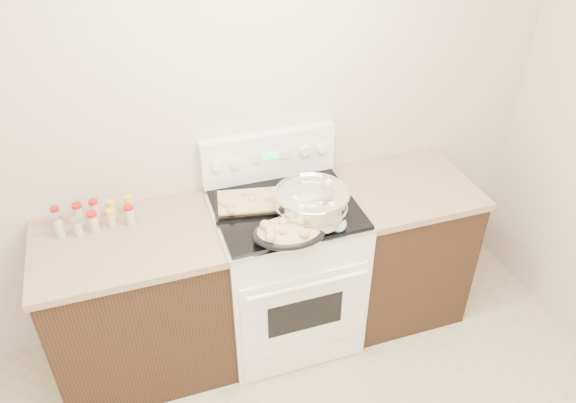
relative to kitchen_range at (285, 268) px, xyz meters
name	(u,v)px	position (x,y,z in m)	size (l,w,h in m)	color
room_shell	(330,302)	(-0.35, -1.42, 1.21)	(4.10, 3.60, 2.75)	beige
counter_left	(140,304)	(-0.83, 0.01, -0.03)	(0.93, 0.67, 0.92)	black
counter_right	(397,246)	(0.73, 0.01, -0.03)	(0.73, 0.67, 0.92)	black
kitchen_range	(285,268)	(0.00, 0.00, 0.00)	(0.78, 0.73, 1.22)	white
mixing_bowl	(312,206)	(0.09, -0.17, 0.54)	(0.45, 0.45, 0.22)	silver
roasting_pan	(289,232)	(-0.07, -0.28, 0.50)	(0.39, 0.30, 0.12)	black
baking_sheet	(248,203)	(-0.19, 0.05, 0.47)	(0.40, 0.32, 0.06)	black
wooden_spoon	(284,227)	(-0.07, -0.19, 0.46)	(0.09, 0.26, 0.04)	tan
blue_ladle	(338,222)	(0.19, -0.27, 0.49)	(0.10, 0.28, 0.10)	#91BED9
spice_jars	(93,217)	(-0.97, 0.16, 0.49)	(0.40, 0.15, 0.13)	#BFB28C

